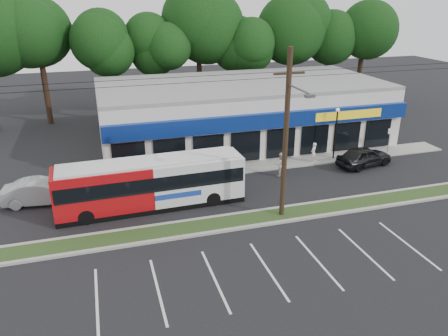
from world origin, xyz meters
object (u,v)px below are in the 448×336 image
pedestrian_a (313,153)px  pedestrian_b (280,164)px  car_silver (42,192)px  lamp_post (336,127)px  car_dark (364,157)px  utility_pole (284,131)px  sign_post (390,136)px  metrobus (151,183)px

pedestrian_a → pedestrian_b: bearing=-12.6°
car_silver → pedestrian_b: pedestrian_b is taller
lamp_post → car_silver: size_ratio=0.87×
car_dark → pedestrian_b: 7.06m
utility_pole → car_dark: bearing=31.1°
sign_post → pedestrian_a: size_ratio=1.33×
pedestrian_a → utility_pole: bearing=12.3°
car_silver → metrobus: bearing=-104.5°
car_dark → lamp_post: bearing=23.5°
lamp_post → pedestrian_a: (-2.00, -0.30, -1.83)m
lamp_post → pedestrian_b: bearing=-159.9°
utility_pole → pedestrian_a: bearing=50.8°
car_silver → pedestrian_a: bearing=-79.6°
utility_pole → car_dark: size_ratio=10.87×
sign_post → car_dark: bearing=-152.5°
sign_post → car_silver: bearing=-176.7°
utility_pole → pedestrian_b: bearing=66.2°
lamp_post → car_silver: (-22.00, -1.80, -1.87)m
sign_post → car_dark: 4.07m
car_dark → pedestrian_b: (-7.06, 0.02, 0.13)m
lamp_post → car_silver: bearing=-175.3°
sign_post → car_dark: size_ratio=0.48×
sign_post → car_silver: sign_post is taller
sign_post → pedestrian_b: 10.77m
utility_pole → lamp_post: bearing=43.9°
sign_post → pedestrian_a: sign_post is taller
car_dark → pedestrian_a: pedestrian_a is taller
pedestrian_a → car_silver: bearing=-34.3°
sign_post → pedestrian_a: 7.04m
lamp_post → pedestrian_b: size_ratio=2.32×
lamp_post → sign_post: lamp_post is taller
lamp_post → metrobus: lamp_post is taller
car_dark → pedestrian_b: size_ratio=2.51×
sign_post → car_silver: 27.06m
utility_pole → sign_post: bearing=30.1°
utility_pole → pedestrian_b: utility_pole is taller
sign_post → metrobus: 20.73m
car_silver → pedestrian_b: bearing=-84.8°
metrobus → pedestrian_a: size_ratio=6.96×
sign_post → pedestrian_b: size_ratio=1.21×
car_dark → car_silver: (-23.46, 0.27, 0.02)m
metrobus → pedestrian_a: metrobus is taller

